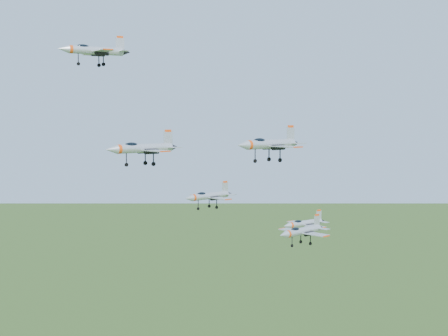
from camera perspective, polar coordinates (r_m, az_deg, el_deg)
jet_lead at (r=107.63m, az=-11.79°, el=10.49°), size 12.56×10.44×3.36m
jet_left_high at (r=99.15m, az=-7.48°, el=1.82°), size 13.45×11.10×3.60m
jet_right_high at (r=97.03m, az=4.11°, el=2.21°), size 13.53×11.21×3.61m
jet_left_low at (r=113.35m, az=-1.43°, el=-2.55°), size 11.42×9.51×3.05m
jet_right_low at (r=101.68m, az=7.11°, el=-5.74°), size 11.05×9.22×2.95m
jet_trail at (r=127.46m, az=7.34°, el=-5.04°), size 11.41×9.36×3.06m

